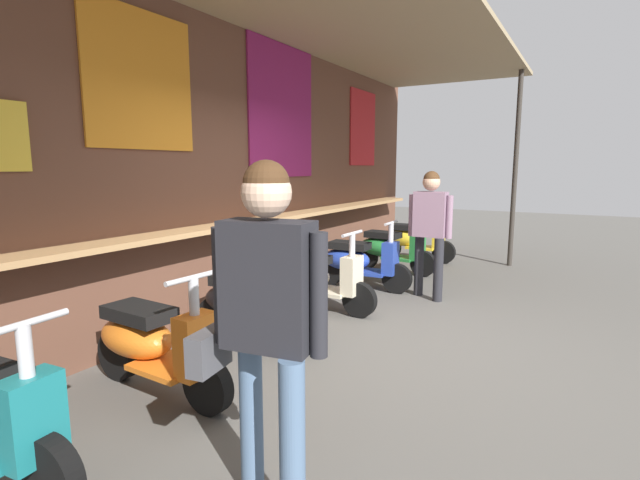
{
  "coord_description": "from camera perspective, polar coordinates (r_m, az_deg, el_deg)",
  "views": [
    {
      "loc": [
        -4.07,
        -1.69,
        1.69
      ],
      "look_at": [
        1.34,
        1.42,
        0.72
      ],
      "focal_mm": 26.55,
      "sensor_mm": 36.0,
      "label": 1
    }
  ],
  "objects": [
    {
      "name": "ground_plane",
      "position": [
        4.72,
        7.01,
        -12.21
      ],
      "size": [
        30.01,
        30.01,
        0.0
      ],
      "primitive_type": "plane",
      "color": "#56544F"
    },
    {
      "name": "market_stall_facade",
      "position": [
        5.37,
        -11.01,
        11.06
      ],
      "size": [
        10.72,
        2.79,
        3.37
      ],
      "color": "brown",
      "rests_on": "ground_plane"
    },
    {
      "name": "scooter_orange",
      "position": [
        3.82,
        -19.7,
        -11.59
      ],
      "size": [
        0.47,
        1.4,
        0.97
      ],
      "rotation": [
        0.0,
        0.0,
        -1.62
      ],
      "color": "orange",
      "rests_on": "ground_plane"
    },
    {
      "name": "scooter_black",
      "position": [
        4.64,
        -8.3,
        -7.53
      ],
      "size": [
        0.5,
        1.4,
        0.97
      ],
      "rotation": [
        0.0,
        0.0,
        -1.5
      ],
      "color": "black",
      "rests_on": "ground_plane"
    },
    {
      "name": "scooter_cream",
      "position": [
        5.61,
        -0.58,
        -4.55
      ],
      "size": [
        0.46,
        1.4,
        0.97
      ],
      "rotation": [
        0.0,
        0.0,
        -1.58
      ],
      "color": "beige",
      "rests_on": "ground_plane"
    },
    {
      "name": "scooter_blue",
      "position": [
        6.61,
        4.51,
        -2.53
      ],
      "size": [
        0.47,
        1.4,
        0.97
      ],
      "rotation": [
        0.0,
        0.0,
        -1.53
      ],
      "color": "#233D9E",
      "rests_on": "ground_plane"
    },
    {
      "name": "scooter_green",
      "position": [
        7.69,
        8.35,
        -0.99
      ],
      "size": [
        0.49,
        1.4,
        0.97
      ],
      "rotation": [
        0.0,
        0.0,
        -1.64
      ],
      "color": "#237533",
      "rests_on": "ground_plane"
    },
    {
      "name": "scooter_yellow",
      "position": [
        8.73,
        11.05,
        0.11
      ],
      "size": [
        0.46,
        1.4,
        0.97
      ],
      "rotation": [
        0.0,
        0.0,
        -1.57
      ],
      "color": "gold",
      "rests_on": "ground_plane"
    },
    {
      "name": "shopper_with_handbag",
      "position": [
        2.23,
        -6.61,
        -7.74
      ],
      "size": [
        0.33,
        0.67,
        1.72
      ],
      "rotation": [
        0.0,
        0.0,
        3.29
      ],
      "color": "slate",
      "rests_on": "ground_plane"
    },
    {
      "name": "shopper_browsing",
      "position": [
        6.16,
        13.12,
        2.22
      ],
      "size": [
        0.28,
        0.56,
        1.63
      ],
      "rotation": [
        0.0,
        0.0,
        0.01
      ],
      "color": "#232328",
      "rests_on": "ground_plane"
    }
  ]
}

